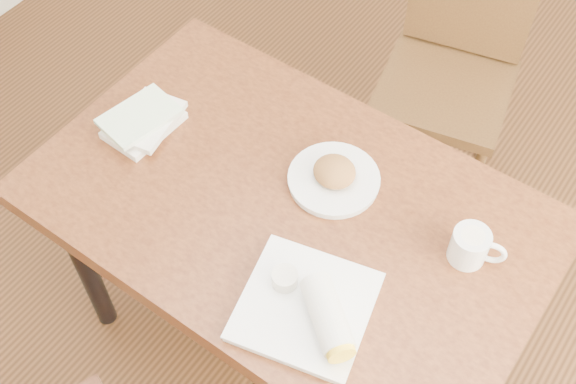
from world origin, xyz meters
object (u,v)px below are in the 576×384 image
Objects in this scene: plate_scone at (334,177)px; coffee_mug at (471,246)px; plate_burrito at (312,309)px; chair_far at (455,56)px; table at (288,223)px; book_stack at (144,121)px.

coffee_mug is at bearing 0.02° from plate_scone.
chair_far is at bearing 100.00° from plate_burrito.
plate_burrito is at bearing -64.03° from plate_scone.
table is 0.93m from chair_far.
table is 5.45× the size of plate_scone.
chair_far is at bearing 88.91° from table.
table is 0.32m from plate_burrito.
plate_burrito is (0.22, -0.21, 0.11)m from table.
plate_burrito is (0.16, -0.33, 0.01)m from plate_scone.
coffee_mug reaches higher than plate_scone.
chair_far is 0.83m from plate_scone.
chair_far is 7.38× the size of coffee_mug.
plate_burrito is 1.50× the size of book_stack.
book_stack is (-0.51, -0.14, 0.00)m from plate_scone.
plate_burrito is (-0.21, -0.33, -0.02)m from coffee_mug.
plate_scone is 0.37m from coffee_mug.
coffee_mug is 0.38× the size of plate_burrito.
table is at bearing -164.16° from coffee_mug.
chair_far reaches higher than plate_burrito.
coffee_mug reaches higher than book_stack.
chair_far is (0.02, 0.92, -0.12)m from table.
table is at bearing -114.07° from plate_scone.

